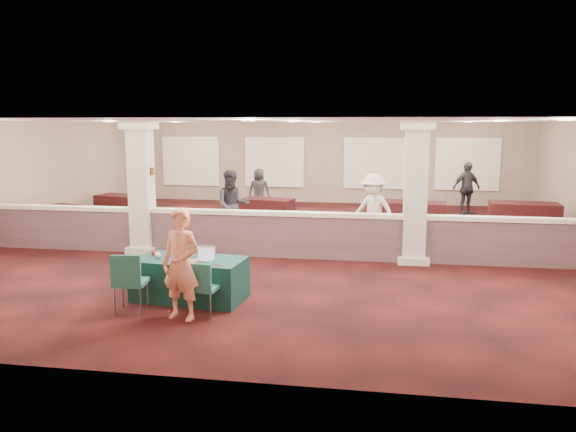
% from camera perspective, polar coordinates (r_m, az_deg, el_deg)
% --- Properties ---
extents(ground, '(16.00, 16.00, 0.00)m').
position_cam_1_polar(ground, '(14.79, 0.54, -2.86)').
color(ground, '#3F100F').
rests_on(ground, ground).
extents(wall_back, '(16.00, 0.04, 3.20)m').
position_cam_1_polar(wall_back, '(22.44, 3.66, 5.43)').
color(wall_back, gray).
rests_on(wall_back, ground).
extents(wall_front, '(16.00, 0.04, 3.20)m').
position_cam_1_polar(wall_front, '(6.83, -9.71, -3.72)').
color(wall_front, gray).
rests_on(wall_front, ground).
extents(wall_left, '(0.04, 16.00, 3.20)m').
position_cam_1_polar(wall_left, '(17.61, -26.18, 3.42)').
color(wall_left, gray).
rests_on(wall_left, ground).
extents(ceiling, '(16.00, 16.00, 0.02)m').
position_cam_1_polar(ceiling, '(14.45, 0.56, 9.64)').
color(ceiling, white).
rests_on(ceiling, wall_back).
extents(partition_wall, '(15.60, 0.28, 1.10)m').
position_cam_1_polar(partition_wall, '(13.22, -0.45, -1.81)').
color(partition_wall, '#55393F').
rests_on(partition_wall, ground).
extents(column_left, '(0.72, 0.72, 3.20)m').
position_cam_1_polar(column_left, '(14.07, -14.66, 2.97)').
color(column_left, white).
rests_on(column_left, ground).
extents(column_right, '(0.72, 0.72, 3.20)m').
position_cam_1_polar(column_right, '(12.90, 12.82, 2.48)').
color(column_right, white).
rests_on(column_right, ground).
extents(sconce_left, '(0.12, 0.12, 0.18)m').
position_cam_1_polar(sconce_left, '(14.15, -15.76, 4.43)').
color(sconce_left, brown).
rests_on(sconce_left, column_left).
extents(sconce_right, '(0.12, 0.12, 0.18)m').
position_cam_1_polar(sconce_right, '(13.93, -13.67, 4.44)').
color(sconce_right, brown).
rests_on(sconce_right, column_left).
extents(near_table, '(2.05, 1.18, 0.75)m').
position_cam_1_polar(near_table, '(10.28, -9.95, -6.33)').
color(near_table, '#0F3731').
rests_on(near_table, ground).
extents(conf_chair_main, '(0.49, 0.50, 0.91)m').
position_cam_1_polar(conf_chair_main, '(9.36, -8.75, -6.85)').
color(conf_chair_main, '#205F4E').
rests_on(conf_chair_main, ground).
extents(conf_chair_side, '(0.58, 0.58, 1.03)m').
position_cam_1_polar(conf_chair_side, '(9.70, -15.88, -6.08)').
color(conf_chair_side, '#205F4E').
rests_on(conf_chair_side, ground).
extents(woman, '(0.73, 0.56, 1.81)m').
position_cam_1_polar(woman, '(9.17, -10.81, -4.85)').
color(woman, '#FB9D6D').
rests_on(woman, ground).
extents(far_table_front_left, '(2.15, 1.50, 0.79)m').
position_cam_1_polar(far_table_front_left, '(17.18, -21.14, -0.43)').
color(far_table_front_left, black).
rests_on(far_table_front_left, ground).
extents(far_table_front_center, '(1.94, 1.38, 0.71)m').
position_cam_1_polar(far_table_front_center, '(15.36, -5.82, -1.09)').
color(far_table_front_center, black).
rests_on(far_table_front_center, ground).
extents(far_table_front_right, '(2.04, 1.21, 0.78)m').
position_cam_1_polar(far_table_front_right, '(17.53, 12.53, 0.15)').
color(far_table_front_right, black).
rests_on(far_table_front_right, ground).
extents(far_table_back_left, '(1.91, 1.26, 0.71)m').
position_cam_1_polar(far_table_back_left, '(20.10, -16.46, 1.04)').
color(far_table_back_left, black).
rests_on(far_table_back_left, ground).
extents(far_table_back_center, '(1.81, 1.17, 0.68)m').
position_cam_1_polar(far_table_back_center, '(18.64, -2.08, 0.74)').
color(far_table_back_center, black).
rests_on(far_table_back_center, ground).
extents(far_table_back_right, '(2.05, 1.17, 0.80)m').
position_cam_1_polar(far_table_back_right, '(18.21, 22.84, 0.00)').
color(far_table_back_right, black).
rests_on(far_table_back_right, ground).
extents(attendee_a, '(1.04, 0.80, 1.91)m').
position_cam_1_polar(attendee_a, '(15.15, -5.67, 1.06)').
color(attendee_a, black).
rests_on(attendee_a, ground).
extents(attendee_b, '(1.33, 1.03, 1.89)m').
position_cam_1_polar(attendee_b, '(14.45, 8.64, 0.56)').
color(attendee_b, silver).
rests_on(attendee_b, ground).
extents(attendee_c, '(1.19, 0.96, 1.83)m').
position_cam_1_polar(attendee_c, '(20.45, 17.68, 2.71)').
color(attendee_c, black).
rests_on(attendee_c, ground).
extents(attendee_d, '(0.80, 0.45, 1.59)m').
position_cam_1_polar(attendee_d, '(19.84, -2.96, 2.58)').
color(attendee_d, black).
rests_on(attendee_d, ground).
extents(laptop_base, '(0.36, 0.27, 0.02)m').
position_cam_1_polar(laptop_base, '(10.01, -8.53, -4.44)').
color(laptop_base, silver).
rests_on(laptop_base, near_table).
extents(laptop_screen, '(0.34, 0.05, 0.23)m').
position_cam_1_polar(laptop_screen, '(10.09, -8.28, -3.61)').
color(laptop_screen, silver).
rests_on(laptop_screen, near_table).
extents(screen_glow, '(0.31, 0.04, 0.20)m').
position_cam_1_polar(screen_glow, '(10.09, -8.29, -3.70)').
color(screen_glow, silver).
rests_on(screen_glow, near_table).
extents(knitting, '(0.44, 0.35, 0.03)m').
position_cam_1_polar(knitting, '(9.93, -10.37, -4.56)').
color(knitting, orange).
rests_on(knitting, near_table).
extents(yarn_cream, '(0.11, 0.11, 0.11)m').
position_cam_1_polar(yarn_cream, '(10.33, -13.11, -3.87)').
color(yarn_cream, '#F0DBC6').
rests_on(yarn_cream, near_table).
extents(yarn_red, '(0.10, 0.10, 0.10)m').
position_cam_1_polar(yarn_red, '(10.54, -13.45, -3.66)').
color(yarn_red, maroon).
rests_on(yarn_red, near_table).
extents(yarn_grey, '(0.11, 0.11, 0.11)m').
position_cam_1_polar(yarn_grey, '(10.48, -12.02, -3.67)').
color(yarn_grey, '#4E4D53').
rests_on(yarn_grey, near_table).
extents(scissors, '(0.13, 0.04, 0.01)m').
position_cam_1_polar(scissors, '(9.66, -7.14, -4.93)').
color(scissors, '#B21218').
rests_on(scissors, near_table).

